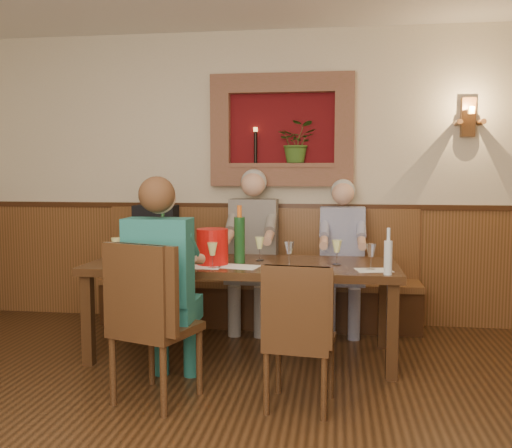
% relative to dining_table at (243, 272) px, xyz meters
% --- Properties ---
extents(room_shell, '(6.04, 6.04, 2.82)m').
position_rel_dining_table_xyz_m(room_shell, '(0.00, -1.85, 1.21)').
color(room_shell, beige).
rests_on(room_shell, ground).
extents(wainscoting, '(6.02, 6.02, 1.15)m').
position_rel_dining_table_xyz_m(wainscoting, '(0.00, -1.85, -0.09)').
color(wainscoting, '#513417').
rests_on(wainscoting, ground).
extents(wall_niche, '(1.36, 0.30, 1.06)m').
position_rel_dining_table_xyz_m(wall_niche, '(0.24, 1.09, 1.13)').
color(wall_niche, '#570C10').
rests_on(wall_niche, ground).
extents(wall_sconce, '(0.25, 0.20, 0.35)m').
position_rel_dining_table_xyz_m(wall_sconce, '(1.90, 1.08, 1.27)').
color(wall_sconce, '#513417').
rests_on(wall_sconce, ground).
extents(dining_table, '(2.40, 0.90, 0.75)m').
position_rel_dining_table_xyz_m(dining_table, '(0.00, 0.00, 0.00)').
color(dining_table, black).
rests_on(dining_table, ground).
extents(bench, '(3.00, 0.45, 1.11)m').
position_rel_dining_table_xyz_m(bench, '(0.00, 0.94, -0.35)').
color(bench, '#381E0F').
rests_on(bench, ground).
extents(chair_near_left, '(0.58, 0.58, 1.03)m').
position_rel_dining_table_xyz_m(chair_near_left, '(-0.41, -0.95, -0.38)').
color(chair_near_left, black).
rests_on(chair_near_left, ground).
extents(chair_near_right, '(0.45, 0.45, 0.91)m').
position_rel_dining_table_xyz_m(chair_near_right, '(0.51, -0.93, -0.41)').
color(chair_near_right, black).
rests_on(chair_near_right, ground).
extents(person_bench_left, '(0.41, 0.50, 1.39)m').
position_rel_dining_table_xyz_m(person_bench_left, '(-1.00, 0.84, -0.10)').
color(person_bench_left, black).
rests_on(person_bench_left, ground).
extents(person_bench_mid, '(0.44, 0.55, 1.48)m').
position_rel_dining_table_xyz_m(person_bench_mid, '(-0.04, 0.84, -0.06)').
color(person_bench_mid, '#5A5652').
rests_on(person_bench_mid, ground).
extents(person_bench_right, '(0.41, 0.50, 1.39)m').
position_rel_dining_table_xyz_m(person_bench_right, '(0.78, 0.84, -0.10)').
color(person_bench_right, navy).
rests_on(person_bench_right, ground).
extents(person_chair_front, '(0.42, 0.52, 1.43)m').
position_rel_dining_table_xyz_m(person_chair_front, '(-0.40, -0.78, -0.08)').
color(person_chair_front, '#184C55').
rests_on(person_chair_front, ground).
extents(spittoon_bucket, '(0.32, 0.32, 0.27)m').
position_rel_dining_table_xyz_m(spittoon_bucket, '(-0.21, -0.12, 0.21)').
color(spittoon_bucket, red).
rests_on(spittoon_bucket, dining_table).
extents(wine_bottle_green_a, '(0.10, 0.10, 0.45)m').
position_rel_dining_table_xyz_m(wine_bottle_green_a, '(-0.02, -0.02, 0.26)').
color(wine_bottle_green_a, '#19471E').
rests_on(wine_bottle_green_a, dining_table).
extents(wine_bottle_green_b, '(0.09, 0.09, 0.38)m').
position_rel_dining_table_xyz_m(wine_bottle_green_b, '(-0.70, 0.19, 0.23)').
color(wine_bottle_green_b, '#19471E').
rests_on(wine_bottle_green_b, dining_table).
extents(water_bottle, '(0.07, 0.07, 0.33)m').
position_rel_dining_table_xyz_m(water_bottle, '(1.08, -0.37, 0.20)').
color(water_bottle, silver).
rests_on(water_bottle, dining_table).
extents(tasting_sheet_a, '(0.29, 0.25, 0.00)m').
position_rel_dining_table_xyz_m(tasting_sheet_a, '(-0.75, -0.18, 0.08)').
color(tasting_sheet_a, white).
rests_on(tasting_sheet_a, dining_table).
extents(tasting_sheet_b, '(0.32, 0.26, 0.00)m').
position_rel_dining_table_xyz_m(tasting_sheet_b, '(0.01, -0.20, 0.08)').
color(tasting_sheet_b, white).
rests_on(tasting_sheet_b, dining_table).
extents(tasting_sheet_c, '(0.28, 0.23, 0.00)m').
position_rel_dining_table_xyz_m(tasting_sheet_c, '(1.00, -0.22, 0.08)').
color(tasting_sheet_c, white).
rests_on(tasting_sheet_c, dining_table).
extents(tasting_sheet_d, '(0.28, 0.21, 0.00)m').
position_rel_dining_table_xyz_m(tasting_sheet_d, '(-0.26, -0.25, 0.08)').
color(tasting_sheet_d, white).
rests_on(tasting_sheet_d, dining_table).
extents(wine_glass_0, '(0.08, 0.08, 0.19)m').
position_rel_dining_table_xyz_m(wine_glass_0, '(-0.18, -0.29, 0.17)').
color(wine_glass_0, '#F7FF98').
rests_on(wine_glass_0, dining_table).
extents(wine_glass_1, '(0.08, 0.08, 0.19)m').
position_rel_dining_table_xyz_m(wine_glass_1, '(0.98, -0.20, 0.17)').
color(wine_glass_1, white).
rests_on(wine_glass_1, dining_table).
extents(wine_glass_2, '(0.08, 0.08, 0.19)m').
position_rel_dining_table_xyz_m(wine_glass_2, '(0.12, 0.11, 0.17)').
color(wine_glass_2, '#F7FF98').
rests_on(wine_glass_2, dining_table).
extents(wine_glass_3, '(0.08, 0.08, 0.19)m').
position_rel_dining_table_xyz_m(wine_glass_3, '(-1.00, -0.09, 0.17)').
color(wine_glass_3, '#F7FF98').
rests_on(wine_glass_3, dining_table).
extents(wine_glass_4, '(0.08, 0.08, 0.19)m').
position_rel_dining_table_xyz_m(wine_glass_4, '(0.73, -0.01, 0.17)').
color(wine_glass_4, '#F7FF98').
rests_on(wine_glass_4, dining_table).
extents(wine_glass_5, '(0.08, 0.08, 0.19)m').
position_rel_dining_table_xyz_m(wine_glass_5, '(-0.59, -0.17, 0.17)').
color(wine_glass_5, '#F7FF98').
rests_on(wine_glass_5, dining_table).
extents(wine_glass_6, '(0.08, 0.08, 0.19)m').
position_rel_dining_table_xyz_m(wine_glass_6, '(0.38, -0.14, 0.17)').
color(wine_glass_6, white).
rests_on(wine_glass_6, dining_table).
extents(wine_glass_7, '(0.08, 0.08, 0.19)m').
position_rel_dining_table_xyz_m(wine_glass_7, '(-0.34, 0.09, 0.17)').
color(wine_glass_7, white).
rests_on(wine_glass_7, dining_table).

